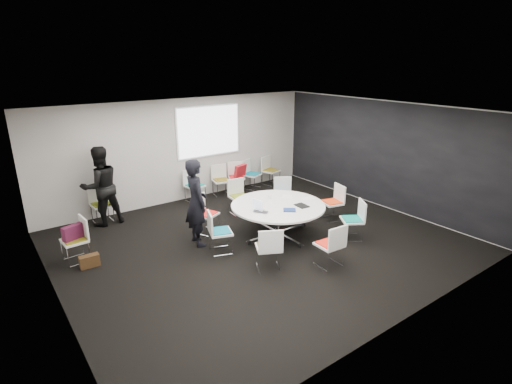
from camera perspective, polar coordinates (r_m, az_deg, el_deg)
room_shell at (r=8.32m, az=1.04°, el=1.76°), size 8.08×7.08×2.88m
conference_table at (r=8.91m, az=3.15°, el=-3.06°), size 2.08×2.08×0.73m
projection_screen at (r=11.41m, az=-6.72°, el=8.62°), size 1.90×0.03×1.35m
chair_ring_a at (r=10.01m, az=10.80°, el=-2.40°), size 0.54×0.55×0.88m
chair_ring_b at (r=10.40m, az=3.94°, el=-1.30°), size 0.62×0.62×0.88m
chair_ring_c at (r=10.23m, az=-2.40°, el=-1.60°), size 0.50×0.49×0.88m
chair_ring_d at (r=9.20m, az=-7.16°, el=-4.14°), size 0.60×0.59×0.88m
chair_ring_e at (r=8.27m, az=-5.16°, el=-6.79°), size 0.57×0.58×0.88m
chair_ring_f at (r=7.61m, az=1.84°, el=-9.10°), size 0.61×0.61×0.88m
chair_ring_g at (r=7.84m, az=10.44°, el=-8.55°), size 0.48×0.47×0.88m
chair_ring_h at (r=9.07m, az=13.54°, el=-4.89°), size 0.62×0.63×0.88m
chair_back_a at (r=11.23m, az=-8.75°, el=0.06°), size 0.53×0.52×0.88m
chair_back_b at (r=11.62m, az=-4.98°, el=0.85°), size 0.54×0.53×0.88m
chair_back_c at (r=11.89m, az=-2.81°, el=1.32°), size 0.60×0.60×0.88m
chair_back_d at (r=12.17m, az=-0.61°, el=1.75°), size 0.60×0.59×0.88m
chair_back_e at (r=12.58m, az=2.10°, el=2.31°), size 0.56×0.55×0.88m
chair_spare_left at (r=8.64m, az=-24.27°, el=-7.31°), size 0.48×0.49×0.88m
chair_person_back at (r=10.40m, az=-21.12°, el=-2.56°), size 0.48×0.47×0.88m
person_main at (r=8.45m, az=-8.55°, el=-1.49°), size 0.54×0.74×1.87m
person_back at (r=10.03m, az=-21.30°, el=0.76°), size 0.99×0.80×1.90m
laptop at (r=8.43m, az=0.75°, el=-2.72°), size 0.34×0.37×0.02m
laptop_lid at (r=8.44m, az=0.22°, el=-1.84°), size 0.05×0.30×0.22m
notebook_black at (r=8.79m, az=6.55°, el=-1.95°), size 0.24×0.31×0.02m
tablet_folio at (r=8.51m, az=4.81°, el=-2.58°), size 0.33×0.32×0.03m
papers_right at (r=9.35m, az=4.44°, el=-0.66°), size 0.36×0.36×0.00m
papers_front at (r=9.28m, az=7.46°, el=-0.91°), size 0.33×0.26×0.00m
cup at (r=9.19m, az=1.97°, el=-0.68°), size 0.08×0.08×0.09m
phone at (r=8.87m, az=6.72°, el=-1.82°), size 0.16×0.12×0.01m
maroon_bag at (r=8.50m, az=-24.68°, el=-5.24°), size 0.42×0.27×0.28m
brown_bag at (r=8.38m, az=-22.69°, el=-9.08°), size 0.37×0.17×0.24m
red_jacket at (r=11.59m, az=-2.26°, el=3.06°), size 0.47×0.29×0.36m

